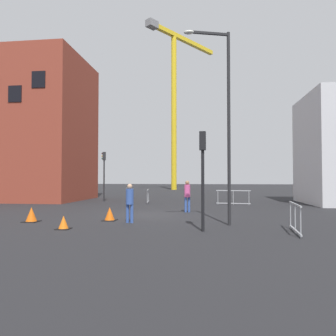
{
  "coord_description": "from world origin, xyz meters",
  "views": [
    {
      "loc": [
        3.0,
        -16.86,
        2.03
      ],
      "look_at": [
        0.0,
        7.97,
        2.79
      ],
      "focal_mm": 33.51,
      "sensor_mm": 36.0,
      "label": 1
    }
  ],
  "objects_px": {
    "traffic_light_corner": "(104,168)",
    "traffic_light_verge": "(203,164)",
    "pedestrian_walking": "(187,194)",
    "pedestrian_waiting": "(130,200)",
    "construction_crane": "(175,88)",
    "traffic_cone_striped": "(63,223)",
    "traffic_cone_by_barrier": "(110,214)",
    "streetlamp_tall": "(224,111)",
    "traffic_cone_orange": "(31,215)"
  },
  "relations": [
    {
      "from": "traffic_light_corner",
      "to": "pedestrian_waiting",
      "type": "relative_size",
      "value": 2.42
    },
    {
      "from": "construction_crane",
      "to": "pedestrian_walking",
      "type": "bearing_deg",
      "value": -83.22
    },
    {
      "from": "traffic_light_corner",
      "to": "pedestrian_walking",
      "type": "xyz_separation_m",
      "value": [
        7.57,
        -7.56,
        -1.73
      ]
    },
    {
      "from": "construction_crane",
      "to": "traffic_light_verge",
      "type": "distance_m",
      "value": 42.97
    },
    {
      "from": "construction_crane",
      "to": "traffic_cone_striped",
      "type": "relative_size",
      "value": 50.51
    },
    {
      "from": "pedestrian_waiting",
      "to": "traffic_cone_striped",
      "type": "xyz_separation_m",
      "value": [
        -2.17,
        -1.98,
        -0.77
      ]
    },
    {
      "from": "traffic_light_verge",
      "to": "traffic_cone_orange",
      "type": "height_order",
      "value": "traffic_light_verge"
    },
    {
      "from": "streetlamp_tall",
      "to": "traffic_cone_by_barrier",
      "type": "relative_size",
      "value": 13.06
    },
    {
      "from": "streetlamp_tall",
      "to": "pedestrian_waiting",
      "type": "height_order",
      "value": "streetlamp_tall"
    },
    {
      "from": "streetlamp_tall",
      "to": "pedestrian_walking",
      "type": "bearing_deg",
      "value": 110.83
    },
    {
      "from": "traffic_light_corner",
      "to": "pedestrian_walking",
      "type": "height_order",
      "value": "traffic_light_corner"
    },
    {
      "from": "traffic_cone_by_barrier",
      "to": "traffic_cone_orange",
      "type": "distance_m",
      "value": 3.53
    },
    {
      "from": "streetlamp_tall",
      "to": "pedestrian_walking",
      "type": "height_order",
      "value": "streetlamp_tall"
    },
    {
      "from": "construction_crane",
      "to": "pedestrian_waiting",
      "type": "bearing_deg",
      "value": -87.47
    },
    {
      "from": "traffic_light_corner",
      "to": "traffic_cone_by_barrier",
      "type": "xyz_separation_m",
      "value": [
        4.14,
        -11.53,
        -2.52
      ]
    },
    {
      "from": "traffic_light_corner",
      "to": "traffic_cone_by_barrier",
      "type": "height_order",
      "value": "traffic_light_corner"
    },
    {
      "from": "construction_crane",
      "to": "traffic_cone_orange",
      "type": "distance_m",
      "value": 42.11
    },
    {
      "from": "traffic_cone_striped",
      "to": "traffic_light_verge",
      "type": "bearing_deg",
      "value": 1.53
    },
    {
      "from": "construction_crane",
      "to": "traffic_cone_by_barrier",
      "type": "xyz_separation_m",
      "value": [
        0.57,
        -37.64,
        -16.88
      ]
    },
    {
      "from": "pedestrian_waiting",
      "to": "traffic_cone_by_barrier",
      "type": "xyz_separation_m",
      "value": [
        -1.12,
        0.62,
        -0.72
      ]
    },
    {
      "from": "traffic_light_verge",
      "to": "traffic_cone_by_barrier",
      "type": "bearing_deg",
      "value": 150.77
    },
    {
      "from": "traffic_cone_by_barrier",
      "to": "pedestrian_waiting",
      "type": "bearing_deg",
      "value": -29.13
    },
    {
      "from": "traffic_light_corner",
      "to": "construction_crane",
      "type": "bearing_deg",
      "value": 82.23
    },
    {
      "from": "pedestrian_walking",
      "to": "pedestrian_waiting",
      "type": "height_order",
      "value": "pedestrian_walking"
    },
    {
      "from": "construction_crane",
      "to": "traffic_cone_orange",
      "type": "bearing_deg",
      "value": -94.24
    },
    {
      "from": "construction_crane",
      "to": "traffic_light_verge",
      "type": "relative_size",
      "value": 7.07
    },
    {
      "from": "pedestrian_walking",
      "to": "traffic_light_corner",
      "type": "bearing_deg",
      "value": 135.02
    },
    {
      "from": "traffic_light_verge",
      "to": "pedestrian_waiting",
      "type": "height_order",
      "value": "traffic_light_verge"
    },
    {
      "from": "pedestrian_waiting",
      "to": "traffic_cone_orange",
      "type": "bearing_deg",
      "value": -177.11
    },
    {
      "from": "pedestrian_waiting",
      "to": "traffic_cone_orange",
      "type": "relative_size",
      "value": 2.6
    },
    {
      "from": "traffic_light_verge",
      "to": "traffic_cone_by_barrier",
      "type": "distance_m",
      "value": 5.51
    },
    {
      "from": "pedestrian_walking",
      "to": "pedestrian_waiting",
      "type": "distance_m",
      "value": 5.14
    },
    {
      "from": "streetlamp_tall",
      "to": "traffic_light_corner",
      "type": "height_order",
      "value": "streetlamp_tall"
    },
    {
      "from": "traffic_light_verge",
      "to": "traffic_cone_by_barrier",
      "type": "relative_size",
      "value": 5.93
    },
    {
      "from": "pedestrian_waiting",
      "to": "traffic_light_corner",
      "type": "bearing_deg",
      "value": 113.37
    },
    {
      "from": "streetlamp_tall",
      "to": "traffic_cone_by_barrier",
      "type": "bearing_deg",
      "value": 170.52
    },
    {
      "from": "streetlamp_tall",
      "to": "pedestrian_walking",
      "type": "xyz_separation_m",
      "value": [
        -1.85,
        4.85,
        -3.77
      ]
    },
    {
      "from": "construction_crane",
      "to": "pedestrian_waiting",
      "type": "relative_size",
      "value": 15.29
    },
    {
      "from": "construction_crane",
      "to": "pedestrian_walking",
      "type": "distance_m",
      "value": 37.52
    },
    {
      "from": "traffic_light_verge",
      "to": "traffic_cone_striped",
      "type": "bearing_deg",
      "value": -178.47
    },
    {
      "from": "traffic_light_verge",
      "to": "pedestrian_waiting",
      "type": "relative_size",
      "value": 2.16
    },
    {
      "from": "traffic_light_corner",
      "to": "traffic_cone_by_barrier",
      "type": "relative_size",
      "value": 6.63
    },
    {
      "from": "traffic_cone_striped",
      "to": "traffic_light_corner",
      "type": "bearing_deg",
      "value": 102.31
    },
    {
      "from": "traffic_light_corner",
      "to": "pedestrian_walking",
      "type": "distance_m",
      "value": 10.83
    },
    {
      "from": "traffic_light_corner",
      "to": "traffic_light_verge",
      "type": "height_order",
      "value": "traffic_light_corner"
    },
    {
      "from": "streetlamp_tall",
      "to": "traffic_cone_orange",
      "type": "distance_m",
      "value": 9.81
    },
    {
      "from": "traffic_light_corner",
      "to": "traffic_cone_orange",
      "type": "relative_size",
      "value": 6.28
    },
    {
      "from": "traffic_light_verge",
      "to": "traffic_cone_by_barrier",
      "type": "xyz_separation_m",
      "value": [
        -4.39,
        2.46,
        -2.25
      ]
    },
    {
      "from": "streetlamp_tall",
      "to": "traffic_cone_striped",
      "type": "height_order",
      "value": "streetlamp_tall"
    },
    {
      "from": "construction_crane",
      "to": "traffic_cone_by_barrier",
      "type": "height_order",
      "value": "construction_crane"
    }
  ]
}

